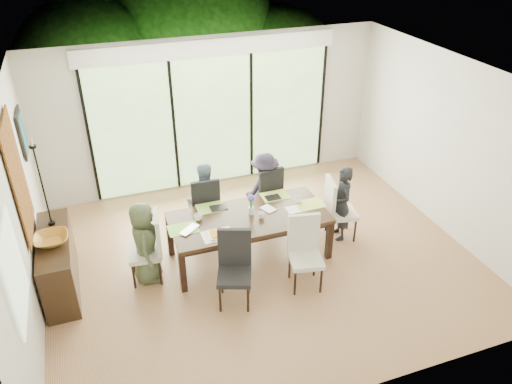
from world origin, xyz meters
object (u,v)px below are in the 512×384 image
object	(u,v)px
chair_right_end	(342,208)
vase	(251,210)
person_far_right	(265,188)
chair_near_left	(234,271)
cup_c	(298,200)
cup_b	(261,215)
bowl	(51,239)
chair_far_left	(204,203)
table_top	(249,218)
person_left_end	(145,243)
cup_a	(198,217)
chair_far_right	(264,192)
sideboard	(58,263)
person_right_end	(341,204)
chair_near_right	(306,255)
laptop	(192,231)
person_far_left	(204,199)
chair_left_end	(144,248)

from	to	relation	value
chair_right_end	vase	distance (m)	1.47
person_far_right	chair_near_left	bearing A→B (deg)	46.67
cup_c	chair_right_end	bearing A→B (deg)	-8.13
cup_b	cup_c	xyz separation A→B (m)	(0.65, 0.20, 0.00)
bowl	chair_far_left	bearing A→B (deg)	19.24
chair_near_left	cup_c	world-z (taller)	chair_near_left
person_far_right	bowl	distance (m)	3.26
table_top	person_left_end	world-z (taller)	person_left_end
person_far_right	cup_a	bearing A→B (deg)	16.92
table_top	chair_far_right	bearing A→B (deg)	57.09
cup_b	cup_c	bearing A→B (deg)	17.10
chair_far_right	cup_a	size ratio (longest dim) A/B	8.87
cup_a	sideboard	size ratio (longest dim) A/B	0.08
table_top	chair_far_left	world-z (taller)	chair_far_left
person_left_end	cup_b	bearing A→B (deg)	-82.96
chair_far_left	cup_a	bearing A→B (deg)	73.12
person_left_end	cup_b	size ratio (longest dim) A/B	12.90
chair_near_left	person_right_end	xyz separation A→B (m)	(1.98, 0.87, 0.09)
chair_near_right	laptop	world-z (taller)	chair_near_right
chair_near_right	sideboard	xyz separation A→B (m)	(-3.11, 1.07, -0.11)
chair_far_left	cup_c	distance (m)	1.48
chair_right_end	cup_a	bearing A→B (deg)	97.30
cup_a	person_left_end	bearing A→B (deg)	-169.11
person_far_left	chair_left_end	bearing A→B (deg)	28.83
person_far_left	laptop	xyz separation A→B (m)	(-0.40, -0.93, 0.11)
table_top	chair_near_right	xyz separation A→B (m)	(0.50, -0.87, -0.16)
chair_near_left	sideboard	world-z (taller)	chair_near_left
chair_far_right	person_far_left	xyz separation A→B (m)	(-1.00, -0.02, 0.09)
table_top	cup_b	distance (m)	0.19
chair_left_end	laptop	size ratio (longest dim) A/B	3.33
chair_far_left	chair_left_end	bearing A→B (deg)	41.77
person_left_end	bowl	bearing A→B (deg)	95.75
chair_near_left	person_left_end	bearing A→B (deg)	158.76
laptop	cup_b	size ratio (longest dim) A/B	3.30
person_left_end	chair_near_left	bearing A→B (deg)	-121.04
chair_near_right	cup_c	distance (m)	1.04
person_left_end	cup_a	world-z (taller)	person_left_end
chair_near_left	vase	size ratio (longest dim) A/B	9.17
person_far_left	bowl	size ratio (longest dim) A/B	2.80
person_far_left	chair_right_end	bearing A→B (deg)	147.45
person_far_left	laptop	distance (m)	1.02
chair_far_left	sideboard	xyz separation A→B (m)	(-2.16, -0.65, -0.11)
chair_near_right	person_right_end	world-z (taller)	person_right_end
chair_left_end	cup_b	xyz separation A→B (m)	(1.65, -0.10, 0.23)
chair_right_end	bowl	bearing A→B (deg)	99.87
person_left_end	person_far_right	size ratio (longest dim) A/B	1.00
vase	cup_a	bearing A→B (deg)	172.41
chair_right_end	cup_a	world-z (taller)	chair_right_end
table_top	person_right_end	distance (m)	1.48
chair_right_end	cup_c	world-z (taller)	chair_right_end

